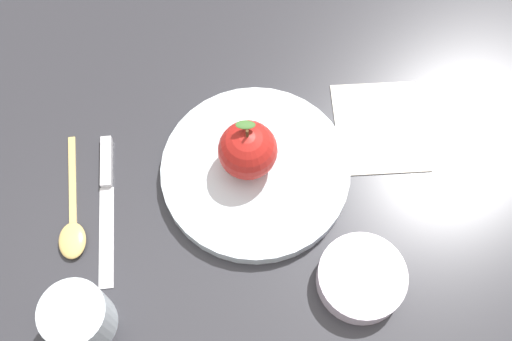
% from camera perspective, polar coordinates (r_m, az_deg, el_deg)
% --- Properties ---
extents(ground_plane, '(2.40, 2.40, 0.00)m').
position_cam_1_polar(ground_plane, '(0.79, -2.69, -0.87)').
color(ground_plane, '#2D2D33').
extents(dinner_plate, '(0.25, 0.25, 0.02)m').
position_cam_1_polar(dinner_plate, '(0.78, 0.00, -0.26)').
color(dinner_plate, silver).
rests_on(dinner_plate, ground_plane).
extents(apple, '(0.07, 0.07, 0.09)m').
position_cam_1_polar(apple, '(0.74, -0.79, 1.93)').
color(apple, '#B21E19').
rests_on(apple, dinner_plate).
extents(side_bowl, '(0.11, 0.11, 0.03)m').
position_cam_1_polar(side_bowl, '(0.74, 9.97, -9.94)').
color(side_bowl, silver).
rests_on(side_bowl, ground_plane).
extents(cup, '(0.08, 0.08, 0.07)m').
position_cam_1_polar(cup, '(0.73, -16.52, -13.16)').
color(cup, silver).
rests_on(cup, ground_plane).
extents(knife, '(0.21, 0.04, 0.01)m').
position_cam_1_polar(knife, '(0.80, -13.99, -2.28)').
color(knife, silver).
rests_on(knife, ground_plane).
extents(spoon, '(0.17, 0.04, 0.01)m').
position_cam_1_polar(spoon, '(0.79, -17.00, -5.07)').
color(spoon, '#D8B766').
rests_on(spoon, ground_plane).
extents(linen_napkin, '(0.16, 0.14, 0.00)m').
position_cam_1_polar(linen_napkin, '(0.84, 11.61, 4.08)').
color(linen_napkin, silver).
rests_on(linen_napkin, ground_plane).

